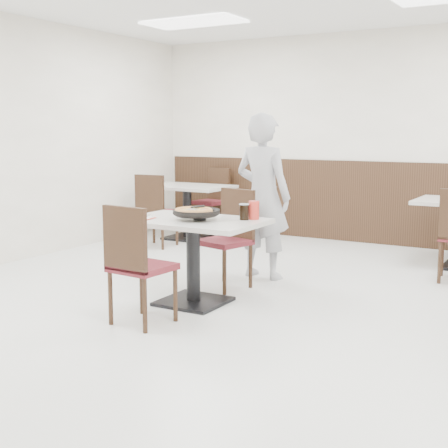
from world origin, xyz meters
The scene contains 20 objects.
floor centered at (0.00, 0.00, 0.00)m, with size 7.00×7.00×0.00m, color beige.
wall_back centered at (0.00, 3.50, 1.40)m, with size 6.00×0.04×2.80m, color beige.
wainscot_back centered at (0.00, 3.48, 0.55)m, with size 5.90×0.03×1.10m, color black.
fluo_panel_c centered at (-1.50, 1.80, 2.78)m, with size 1.20×0.60×0.02m, color white.
main_table centered at (-0.24, -0.18, 0.38)m, with size 1.20×0.80×0.75m, color beige, non-canonical shape.
chair_near centered at (-0.27, -0.86, 0.47)m, with size 0.42×0.42×0.95m, color black, non-canonical shape.
chair_far centered at (-0.27, 0.42, 0.47)m, with size 0.42×0.42×0.95m, color black, non-canonical shape.
trivet centered at (-0.17, -0.18, 0.77)m, with size 0.11×0.11×0.04m, color black.
pizza_pan centered at (-0.19, -0.20, 0.79)m, with size 0.36×0.36×0.01m, color black.
pizza centered at (-0.23, -0.19, 0.81)m, with size 0.33×0.33×0.02m, color tan.
pizza_server centered at (-0.21, -0.22, 0.84)m, with size 0.08×0.10×0.00m, color silver.
napkin centered at (-0.63, -0.36, 0.75)m, with size 0.16×0.16×0.00m, color white.
side_plate centered at (-0.68, -0.32, 0.76)m, with size 0.16×0.16×0.01m, color white.
fork centered at (-0.65, -0.34, 0.77)m, with size 0.01×0.15×0.00m, color silver.
cola_glass centered at (0.16, 0.01, 0.81)m, with size 0.08×0.08×0.13m, color black.
red_cup centered at (0.22, 0.08, 0.83)m, with size 0.09×0.09×0.16m, color red.
diner_person centered at (-0.16, 1.00, 0.84)m, with size 0.61×0.40×1.68m, color #A6A6AA.
bg_table_left centered at (-2.10, 2.54, 0.38)m, with size 1.20×0.80×0.75m, color beige, non-canonical shape.
bg_chair_left_near centered at (-2.11, 1.86, 0.47)m, with size 0.42×0.42×0.95m, color black, non-canonical shape.
bg_chair_left_far centered at (-2.10, 3.16, 0.47)m, with size 0.42×0.42×0.95m, color black, non-canonical shape.
Camera 1 is at (2.68, -4.66, 1.52)m, focal length 50.00 mm.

